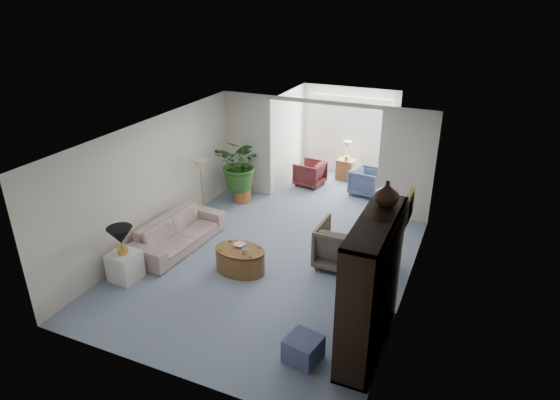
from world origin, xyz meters
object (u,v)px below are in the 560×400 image
at_px(sunroom_chair_maroon, 310,173).
at_px(sofa, 178,233).
at_px(entertainment_cabinet, 371,286).
at_px(sunroom_chair_blue, 367,182).
at_px(framed_picture, 410,208).
at_px(side_table_dark, 383,252).
at_px(coffee_cup, 244,251).
at_px(cabinet_urn, 387,193).
at_px(table_lamp, 120,236).
at_px(floor_lamp, 200,165).
at_px(wingback_chair, 343,245).
at_px(coffee_bowl, 240,245).
at_px(end_table, 125,266).
at_px(sunroom_table, 346,170).
at_px(ottoman, 303,349).
at_px(plant_pot, 242,195).
at_px(coffee_table, 240,260).

bearing_deg(sunroom_chair_maroon, sofa, -9.82).
height_order(entertainment_cabinet, sunroom_chair_blue, entertainment_cabinet).
relative_size(framed_picture, sunroom_chair_blue, 0.68).
distance_m(framed_picture, side_table_dark, 1.79).
xyz_separation_m(coffee_cup, sunroom_chair_blue, (1.07, 4.49, -0.17)).
bearing_deg(entertainment_cabinet, sofa, 162.32).
distance_m(sofa, cabinet_urn, 4.63).
bearing_deg(sofa, table_lamp, 175.63).
bearing_deg(floor_lamp, wingback_chair, -11.53).
bearing_deg(entertainment_cabinet, sunroom_chair_maroon, 118.08).
xyz_separation_m(entertainment_cabinet, sunroom_chair_blue, (-1.39, 5.41, -0.68)).
bearing_deg(sunroom_chair_blue, framed_picture, -151.39).
xyz_separation_m(cabinet_urn, sunroom_chair_maroon, (-2.89, 4.91, -1.89)).
relative_size(coffee_bowl, wingback_chair, 0.22).
distance_m(floor_lamp, coffee_cup, 2.72).
xyz_separation_m(sofa, wingback_chair, (3.18, 0.64, 0.11)).
bearing_deg(side_table_dark, wingback_chair, -156.80).
relative_size(end_table, sunroom_table, 0.94).
xyz_separation_m(wingback_chair, sunroom_chair_blue, (-0.42, 3.46, -0.09)).
relative_size(end_table, coffee_bowl, 2.56).
bearing_deg(ottoman, cabinet_urn, 57.56).
bearing_deg(wingback_chair, ottoman, 96.33).
distance_m(plant_pot, sunroom_chair_maroon, 1.99).
height_order(end_table, wingback_chair, wingback_chair).
distance_m(sofa, sunroom_chair_maroon, 4.28).
bearing_deg(wingback_chair, sunroom_chair_maroon, -59.68).
bearing_deg(wingback_chair, sofa, 12.51).
relative_size(sofa, entertainment_cabinet, 1.04).
bearing_deg(table_lamp, sofa, 81.57).
xyz_separation_m(framed_picture, cabinet_urn, (-0.23, -0.77, 0.51)).
height_order(coffee_bowl, wingback_chair, wingback_chair).
relative_size(framed_picture, sunroom_table, 0.90).
bearing_deg(plant_pot, sofa, -93.07).
bearing_deg(end_table, coffee_bowl, 34.28).
bearing_deg(cabinet_urn, plant_pot, 140.75).
bearing_deg(ottoman, coffee_cup, 137.66).
height_order(floor_lamp, cabinet_urn, cabinet_urn).
bearing_deg(sunroom_chair_blue, cabinet_urn, -156.95).
distance_m(coffee_table, sunroom_table, 5.16).
distance_m(coffee_table, ottoman, 2.51).
relative_size(floor_lamp, coffee_cup, 3.45).
bearing_deg(sunroom_table, coffee_cup, -93.49).
bearing_deg(sofa, framed_picture, -86.61).
bearing_deg(sunroom_chair_blue, sunroom_table, 52.28).
bearing_deg(sunroom_table, sunroom_chair_blue, -45.00).
relative_size(wingback_chair, entertainment_cabinet, 0.45).
height_order(coffee_table, coffee_bowl, coffee_bowl).
distance_m(end_table, plant_pot, 3.82).
relative_size(coffee_cup, sunroom_chair_blue, 0.14).
bearing_deg(sunroom_table, entertainment_cabinet, -70.87).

